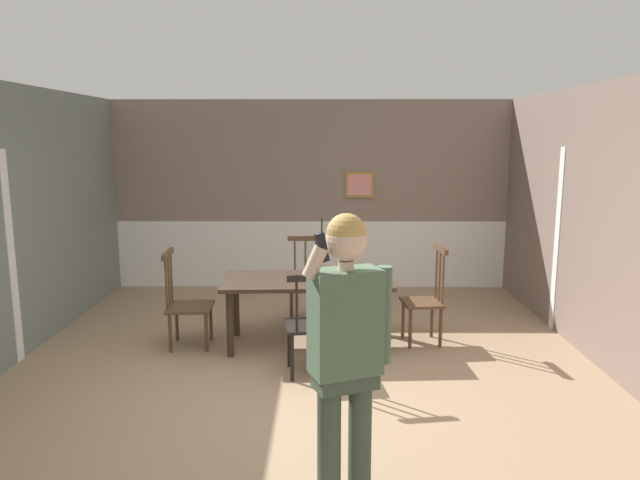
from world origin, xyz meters
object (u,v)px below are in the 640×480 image
chair_near_window (306,283)px  chair_by_doorway (186,303)px  person_figure (346,342)px  chair_at_table_head (426,299)px  dining_table (307,287)px  chair_opposite_corner (309,325)px

chair_near_window → chair_by_doorway: 1.52m
chair_near_window → person_figure: (0.35, -3.64, 0.57)m
chair_by_doorway → person_figure: bearing=26.2°
chair_near_window → person_figure: 3.70m
chair_by_doorway → chair_at_table_head: chair_at_table_head is taller
dining_table → chair_near_window: bearing=92.8°
chair_by_doorway → person_figure: (1.59, -2.76, 0.57)m
dining_table → chair_opposite_corner: bearing=-86.9°
chair_near_window → chair_by_doorway: chair_by_doorway is taller
chair_by_doorway → chair_at_table_head: (2.56, 0.13, 0.01)m
dining_table → chair_by_doorway: chair_by_doorway is taller
chair_opposite_corner → person_figure: 2.10m
chair_near_window → chair_opposite_corner: bearing=90.6°
dining_table → chair_near_window: (-0.04, 0.81, -0.17)m
person_figure → dining_table: bearing=-105.0°
chair_by_doorway → chair_opposite_corner: chair_by_doorway is taller
chair_at_table_head → person_figure: bearing=155.6°
person_figure → chair_by_doorway: bearing=-81.3°
chair_at_table_head → person_figure: 3.10m
chair_by_doorway → chair_at_table_head: bearing=89.2°
chair_at_table_head → person_figure: size_ratio=0.59×
chair_by_doorway → chair_opposite_corner: (1.32, -0.75, 0.01)m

